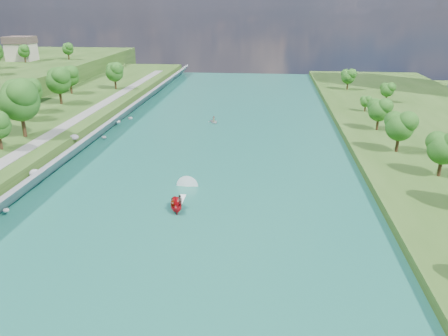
# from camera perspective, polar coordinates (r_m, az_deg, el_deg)

# --- Properties ---
(ground) EXTENTS (260.00, 260.00, 0.00)m
(ground) POSITION_cam_1_polar(r_m,az_deg,el_deg) (58.78, -5.49, -8.00)
(ground) COLOR #2D5119
(ground) RESTS_ON ground
(river_water) EXTENTS (55.00, 240.00, 0.10)m
(river_water) POSITION_cam_1_polar(r_m,az_deg,el_deg) (76.63, -2.63, -0.85)
(river_water) COLOR #1B675B
(river_water) RESTS_ON ground
(ridge_west) EXTENTS (60.00, 120.00, 9.00)m
(ridge_west) POSITION_cam_1_polar(r_m,az_deg,el_deg) (174.47, -27.00, 10.66)
(ridge_west) COLOR #2D5119
(ridge_west) RESTS_ON ground
(riprap_bank) EXTENTS (4.20, 236.00, 4.05)m
(riprap_bank) POSITION_cam_1_polar(r_m,az_deg,el_deg) (83.13, -20.64, 0.83)
(riprap_bank) COLOR slate
(riprap_bank) RESTS_ON ground
(riverside_path) EXTENTS (3.00, 200.00, 0.10)m
(riverside_path) POSITION_cam_1_polar(r_m,az_deg,el_deg) (86.31, -24.55, 2.21)
(riverside_path) COLOR gray
(riverside_path) RESTS_ON berm_west
(trees_east) EXTENTS (13.74, 143.15, 10.06)m
(trees_east) POSITION_cam_1_polar(r_m,az_deg,el_deg) (88.38, 23.58, 4.26)
(trees_east) COLOR #194E15
(trees_east) RESTS_ON berm_east
(trees_ridge) EXTENTS (17.67, 42.51, 9.38)m
(trees_ridge) POSITION_cam_1_polar(r_m,az_deg,el_deg) (158.58, -25.95, 13.26)
(trees_ridge) COLOR #194E15
(trees_ridge) RESTS_ON ridge_west
(motorboat) EXTENTS (3.60, 18.95, 2.12)m
(motorboat) POSITION_cam_1_polar(r_m,az_deg,el_deg) (64.97, -5.98, -4.33)
(motorboat) COLOR #B30E17
(motorboat) RESTS_ON river_water
(raft) EXTENTS (3.49, 3.96, 1.63)m
(raft) POSITION_cam_1_polar(r_m,az_deg,el_deg) (110.32, -1.35, 6.13)
(raft) COLOR #9C9FA4
(raft) RESTS_ON river_water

